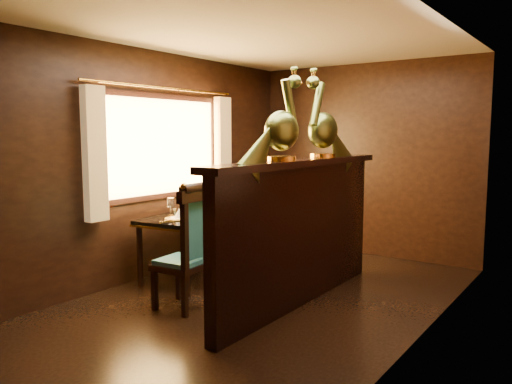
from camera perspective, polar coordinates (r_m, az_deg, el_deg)
ground at (r=4.79m, az=-0.24°, el=-12.75°), size 5.00×5.00×0.00m
room_shell at (r=4.58m, az=-0.99°, el=6.53°), size 3.04×5.04×2.52m
partition at (r=4.68m, az=5.11°, el=-4.20°), size 0.26×2.70×1.36m
dining_table at (r=5.51m, az=-7.29°, el=-3.32°), size 0.90×1.30×0.91m
chair_left at (r=4.52m, az=-7.50°, el=-5.88°), size 0.46×0.48×1.18m
chair_right at (r=5.02m, az=-1.95°, el=-4.09°), size 0.55×0.57×1.26m
peacock_left at (r=4.30m, az=2.96°, el=9.01°), size 0.26×0.69×0.82m
peacock_right at (r=4.95m, az=7.70°, el=8.79°), size 0.27×0.71×0.84m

